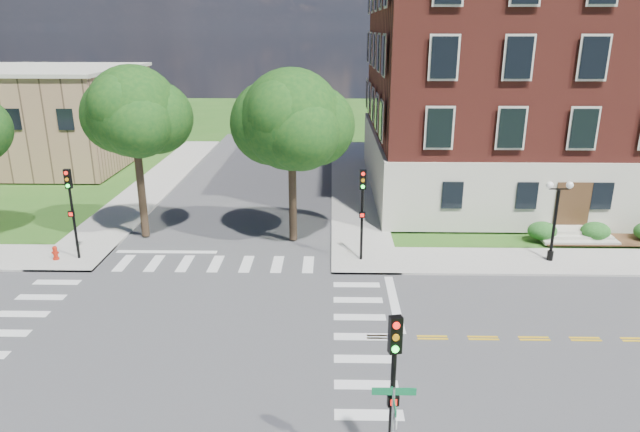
{
  "coord_description": "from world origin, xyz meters",
  "views": [
    {
      "loc": [
        5.95,
        -19.94,
        11.65
      ],
      "look_at": [
        5.44,
        5.59,
        3.2
      ],
      "focal_mm": 32.0,
      "sensor_mm": 36.0,
      "label": 1
    }
  ],
  "objects_px": {
    "twin_lamp_west": "(555,216)",
    "traffic_signal_ne": "(362,203)",
    "fire_hydrant": "(55,253)",
    "traffic_signal_se": "(393,378)",
    "traffic_signal_nw": "(71,202)",
    "street_sign_pole": "(393,419)"
  },
  "relations": [
    {
      "from": "twin_lamp_west",
      "to": "traffic_signal_ne",
      "type": "bearing_deg",
      "value": -179.4
    },
    {
      "from": "twin_lamp_west",
      "to": "fire_hydrant",
      "type": "bearing_deg",
      "value": -179.01
    },
    {
      "from": "traffic_signal_se",
      "to": "twin_lamp_west",
      "type": "bearing_deg",
      "value": 57.23
    },
    {
      "from": "traffic_signal_nw",
      "to": "traffic_signal_ne",
      "type": "bearing_deg",
      "value": 0.48
    },
    {
      "from": "traffic_signal_ne",
      "to": "fire_hydrant",
      "type": "bearing_deg",
      "value": -178.77
    },
    {
      "from": "traffic_signal_ne",
      "to": "fire_hydrant",
      "type": "height_order",
      "value": "traffic_signal_ne"
    },
    {
      "from": "traffic_signal_nw",
      "to": "street_sign_pole",
      "type": "relative_size",
      "value": 1.55
    },
    {
      "from": "twin_lamp_west",
      "to": "fire_hydrant",
      "type": "distance_m",
      "value": 25.91
    },
    {
      "from": "traffic_signal_se",
      "to": "fire_hydrant",
      "type": "bearing_deg",
      "value": 137.16
    },
    {
      "from": "street_sign_pole",
      "to": "fire_hydrant",
      "type": "height_order",
      "value": "street_sign_pole"
    },
    {
      "from": "traffic_signal_se",
      "to": "traffic_signal_nw",
      "type": "xyz_separation_m",
      "value": [
        -14.88,
        15.05,
        0.0
      ]
    },
    {
      "from": "traffic_signal_se",
      "to": "fire_hydrant",
      "type": "xyz_separation_m",
      "value": [
        -15.99,
        14.83,
        -2.72
      ]
    },
    {
      "from": "traffic_signal_ne",
      "to": "traffic_signal_nw",
      "type": "relative_size",
      "value": 1.0
    },
    {
      "from": "street_sign_pole",
      "to": "twin_lamp_west",
      "type": "bearing_deg",
      "value": 57.96
    },
    {
      "from": "traffic_signal_se",
      "to": "twin_lamp_west",
      "type": "distance_m",
      "value": 18.18
    },
    {
      "from": "traffic_signal_se",
      "to": "street_sign_pole",
      "type": "xyz_separation_m",
      "value": [
        -0.02,
        -0.48,
        -0.88
      ]
    },
    {
      "from": "traffic_signal_nw",
      "to": "fire_hydrant",
      "type": "xyz_separation_m",
      "value": [
        -1.11,
        -0.22,
        -2.72
      ]
    },
    {
      "from": "traffic_signal_se",
      "to": "fire_hydrant",
      "type": "height_order",
      "value": "traffic_signal_se"
    },
    {
      "from": "traffic_signal_se",
      "to": "twin_lamp_west",
      "type": "relative_size",
      "value": 1.13
    },
    {
      "from": "traffic_signal_nw",
      "to": "twin_lamp_west",
      "type": "distance_m",
      "value": 24.72
    },
    {
      "from": "traffic_signal_nw",
      "to": "fire_hydrant",
      "type": "bearing_deg",
      "value": -168.92
    },
    {
      "from": "traffic_signal_se",
      "to": "twin_lamp_west",
      "type": "height_order",
      "value": "traffic_signal_se"
    }
  ]
}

